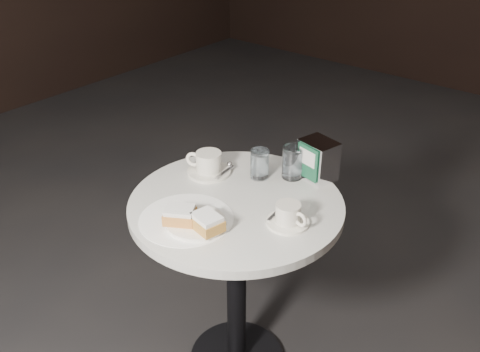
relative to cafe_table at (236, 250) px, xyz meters
name	(u,v)px	position (x,y,z in m)	size (l,w,h in m)	color
cafe_table	(236,250)	(0.00, 0.00, 0.00)	(0.70, 0.70, 0.74)	black
sugar_spill	(186,219)	(-0.05, -0.18, 0.20)	(0.29, 0.29, 0.00)	white
beignet_plate	(195,220)	(0.00, -0.19, 0.22)	(0.22, 0.22, 0.06)	white
coffee_cup_left	(208,164)	(-0.19, 0.08, 0.23)	(0.20, 0.20, 0.08)	silver
coffee_cup_right	(288,215)	(0.20, 0.00, 0.23)	(0.15, 0.15, 0.07)	white
water_glass_left	(260,164)	(-0.04, 0.17, 0.25)	(0.07, 0.07, 0.10)	white
water_glass_right	(293,163)	(0.05, 0.24, 0.25)	(0.07, 0.07, 0.12)	white
napkin_dispenser	(318,160)	(0.12, 0.30, 0.27)	(0.14, 0.12, 0.14)	white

